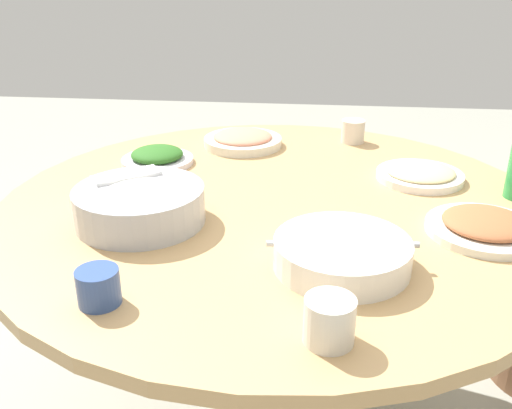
{
  "coord_description": "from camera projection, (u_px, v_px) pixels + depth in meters",
  "views": [
    {
      "loc": [
        1.23,
        0.09,
        1.28
      ],
      "look_at": [
        0.11,
        -0.03,
        0.78
      ],
      "focal_mm": 39.65,
      "sensor_mm": 36.0,
      "label": 1
    }
  ],
  "objects": [
    {
      "name": "tea_cup_near",
      "position": [
        353.0,
        131.0,
        1.75
      ],
      "size": [
        0.07,
        0.07,
        0.07
      ],
      "primitive_type": "cylinder",
      "color": "beige",
      "rests_on": "round_dining_table"
    },
    {
      "name": "dish_greens",
      "position": [
        157.0,
        157.0,
        1.57
      ],
      "size": [
        0.2,
        0.2,
        0.05
      ],
      "color": "silver",
      "rests_on": "round_dining_table"
    },
    {
      "name": "soup_bowl",
      "position": [
        342.0,
        254.0,
        1.05
      ],
      "size": [
        0.26,
        0.28,
        0.06
      ],
      "color": "white",
      "rests_on": "round_dining_table"
    },
    {
      "name": "dish_tofu_braise",
      "position": [
        485.0,
        226.0,
        1.18
      ],
      "size": [
        0.24,
        0.24,
        0.04
      ],
      "color": "silver",
      "rests_on": "round_dining_table"
    },
    {
      "name": "dish_shrimp",
      "position": [
        243.0,
        140.0,
        1.72
      ],
      "size": [
        0.24,
        0.24,
        0.05
      ],
      "color": "silver",
      "rests_on": "round_dining_table"
    },
    {
      "name": "tea_cup_far",
      "position": [
        98.0,
        287.0,
        0.94
      ],
      "size": [
        0.07,
        0.07,
        0.06
      ],
      "primitive_type": "cylinder",
      "color": "#324D8C",
      "rests_on": "round_dining_table"
    },
    {
      "name": "dish_noodles",
      "position": [
        420.0,
        174.0,
        1.46
      ],
      "size": [
        0.22,
        0.22,
        0.04
      ],
      "color": "white",
      "rests_on": "round_dining_table"
    },
    {
      "name": "rice_bowl",
      "position": [
        140.0,
        204.0,
        1.22
      ],
      "size": [
        0.28,
        0.28,
        0.09
      ],
      "color": "#B2B5BA",
      "rests_on": "round_dining_table"
    },
    {
      "name": "tea_cup_side",
      "position": [
        329.0,
        321.0,
        0.84
      ],
      "size": [
        0.08,
        0.08,
        0.07
      ],
      "primitive_type": "cylinder",
      "color": "silver",
      "rests_on": "round_dining_table"
    },
    {
      "name": "round_dining_table",
      "position": [
        275.0,
        243.0,
        1.39
      ],
      "size": [
        1.31,
        1.31,
        0.75
      ],
      "color": "#99999E",
      "rests_on": "ground"
    }
  ]
}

